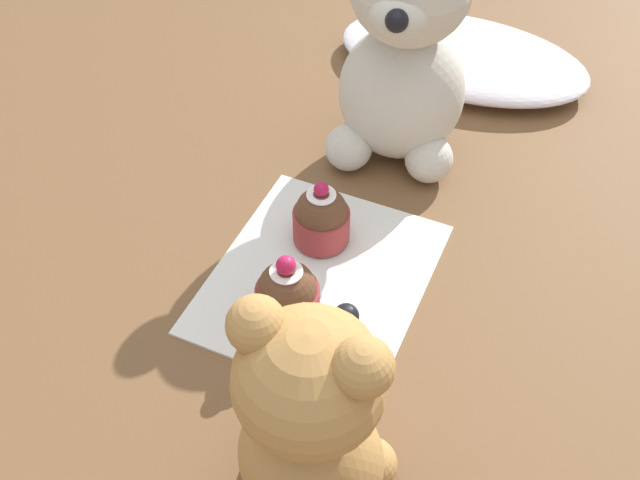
{
  "coord_description": "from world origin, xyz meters",
  "views": [
    {
      "loc": [
        0.19,
        -0.44,
        0.57
      ],
      "look_at": [
        0.0,
        0.0,
        0.06
      ],
      "focal_mm": 42.0,
      "sensor_mm": 36.0,
      "label": 1
    }
  ],
  "objects_px": {
    "teddy_bear_cream": "(401,51)",
    "cupcake_near_tan_bear": "(287,294)",
    "saucer_plate": "(288,315)",
    "cupcake_near_cream_bear": "(321,218)",
    "teddy_bear_tan": "(312,423)"
  },
  "relations": [
    {
      "from": "cupcake_near_tan_bear",
      "to": "teddy_bear_cream",
      "type": "bearing_deg",
      "value": 89.39
    },
    {
      "from": "cupcake_near_cream_bear",
      "to": "saucer_plate",
      "type": "relative_size",
      "value": 1.0
    },
    {
      "from": "cupcake_near_tan_bear",
      "to": "cupcake_near_cream_bear",
      "type": "bearing_deg",
      "value": 97.27
    },
    {
      "from": "cupcake_near_cream_bear",
      "to": "cupcake_near_tan_bear",
      "type": "bearing_deg",
      "value": -82.73
    },
    {
      "from": "saucer_plate",
      "to": "teddy_bear_cream",
      "type": "bearing_deg",
      "value": 89.39
    },
    {
      "from": "saucer_plate",
      "to": "cupcake_near_cream_bear",
      "type": "bearing_deg",
      "value": 97.27
    },
    {
      "from": "teddy_bear_cream",
      "to": "saucer_plate",
      "type": "bearing_deg",
      "value": -101.96
    },
    {
      "from": "teddy_bear_cream",
      "to": "cupcake_near_cream_bear",
      "type": "bearing_deg",
      "value": -106.95
    },
    {
      "from": "teddy_bear_tan",
      "to": "saucer_plate",
      "type": "distance_m",
      "value": 0.2
    },
    {
      "from": "teddy_bear_cream",
      "to": "cupcake_near_tan_bear",
      "type": "relative_size",
      "value": 3.62
    },
    {
      "from": "teddy_bear_cream",
      "to": "teddy_bear_tan",
      "type": "xyz_separation_m",
      "value": [
        0.09,
        -0.42,
        -0.03
      ]
    },
    {
      "from": "teddy_bear_cream",
      "to": "teddy_bear_tan",
      "type": "distance_m",
      "value": 0.43
    },
    {
      "from": "cupcake_near_tan_bear",
      "to": "teddy_bear_tan",
      "type": "bearing_deg",
      "value": -57.81
    },
    {
      "from": "cupcake_near_cream_bear",
      "to": "cupcake_near_tan_bear",
      "type": "distance_m",
      "value": 0.11
    },
    {
      "from": "saucer_plate",
      "to": "cupcake_near_tan_bear",
      "type": "bearing_deg",
      "value": 0.0
    }
  ]
}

